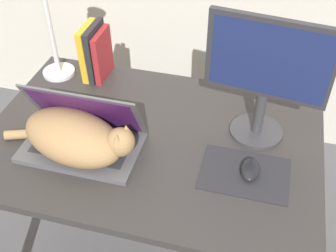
{
  "coord_description": "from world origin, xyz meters",
  "views": [
    {
      "loc": [
        0.33,
        -0.62,
        1.69
      ],
      "look_at": [
        0.07,
        0.35,
        0.81
      ],
      "focal_mm": 45.0,
      "sensor_mm": 36.0,
      "label": 1
    }
  ],
  "objects_px": {
    "laptop": "(83,136)",
    "cat": "(76,137)",
    "computer_mouse": "(250,169)",
    "book_row": "(95,52)",
    "external_monitor": "(267,73)"
  },
  "relations": [
    {
      "from": "cat",
      "to": "book_row",
      "type": "height_order",
      "value": "book_row"
    },
    {
      "from": "laptop",
      "to": "computer_mouse",
      "type": "relative_size",
      "value": 3.93
    },
    {
      "from": "external_monitor",
      "to": "computer_mouse",
      "type": "height_order",
      "value": "external_monitor"
    },
    {
      "from": "cat",
      "to": "book_row",
      "type": "relative_size",
      "value": 2.15
    },
    {
      "from": "computer_mouse",
      "to": "book_row",
      "type": "relative_size",
      "value": 0.45
    },
    {
      "from": "computer_mouse",
      "to": "external_monitor",
      "type": "bearing_deg",
      "value": 90.33
    },
    {
      "from": "laptop",
      "to": "book_row",
      "type": "xyz_separation_m",
      "value": [
        -0.12,
        0.41,
        0.06
      ]
    },
    {
      "from": "external_monitor",
      "to": "computer_mouse",
      "type": "distance_m",
      "value": 0.3
    },
    {
      "from": "laptop",
      "to": "cat",
      "type": "xyz_separation_m",
      "value": [
        -0.0,
        -0.04,
        0.03
      ]
    },
    {
      "from": "cat",
      "to": "computer_mouse",
      "type": "relative_size",
      "value": 4.83
    },
    {
      "from": "laptop",
      "to": "cat",
      "type": "relative_size",
      "value": 0.81
    },
    {
      "from": "external_monitor",
      "to": "book_row",
      "type": "bearing_deg",
      "value": 163.97
    },
    {
      "from": "cat",
      "to": "external_monitor",
      "type": "xyz_separation_m",
      "value": [
        0.55,
        0.26,
        0.17
      ]
    },
    {
      "from": "computer_mouse",
      "to": "book_row",
      "type": "height_order",
      "value": "book_row"
    },
    {
      "from": "book_row",
      "to": "external_monitor",
      "type": "bearing_deg",
      "value": -16.03
    }
  ]
}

